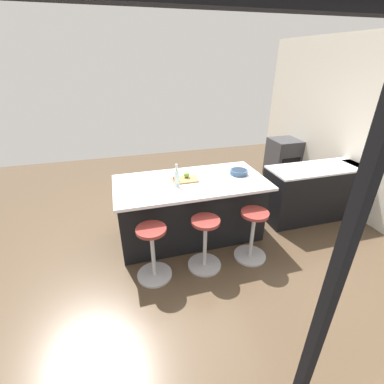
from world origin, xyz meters
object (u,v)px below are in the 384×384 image
(stool_middle, at_px, (205,245))
(apple_red, at_px, (176,178))
(stool_by_window, at_px, (252,236))
(cutting_board, at_px, (185,180))
(apple_green, at_px, (187,175))
(water_bottle, at_px, (177,178))
(kitchen_island, at_px, (190,209))
(oven_range, at_px, (283,159))
(stool_near_camera, at_px, (153,254))
(fruit_bowl, at_px, (239,172))

(stool_middle, distance_m, apple_red, 0.98)
(stool_by_window, xyz_separation_m, cutting_board, (0.73, -0.71, 0.62))
(cutting_board, distance_m, apple_red, 0.15)
(apple_green, bearing_deg, water_bottle, 47.19)
(kitchen_island, distance_m, cutting_board, 0.48)
(oven_range, bearing_deg, stool_middle, 41.72)
(apple_green, height_order, apple_red, apple_red)
(apple_red, bearing_deg, cutting_board, -169.65)
(oven_range, bearing_deg, stool_near_camera, 35.44)
(water_bottle, distance_m, fruit_bowl, 0.98)
(fruit_bowl, bearing_deg, cutting_board, -0.48)
(stool_near_camera, distance_m, water_bottle, 1.02)
(cutting_board, height_order, fruit_bowl, fruit_bowl)
(apple_green, xyz_separation_m, water_bottle, (0.18, 0.20, 0.06))
(kitchen_island, height_order, stool_middle, kitchen_island)
(oven_range, distance_m, apple_red, 3.34)
(stool_middle, height_order, cutting_board, cutting_board)
(apple_green, xyz_separation_m, apple_red, (0.17, 0.07, 0.00))
(oven_range, bearing_deg, apple_green, 30.81)
(kitchen_island, height_order, apple_red, apple_red)
(kitchen_island, xyz_separation_m, stool_near_camera, (0.66, 0.70, -0.14))
(water_bottle, bearing_deg, cutting_board, -134.72)
(cutting_board, distance_m, fruit_bowl, 0.81)
(stool_by_window, height_order, cutting_board, cutting_board)
(apple_green, bearing_deg, fruit_bowl, 176.16)
(stool_near_camera, bearing_deg, oven_range, -144.56)
(kitchen_island, bearing_deg, stool_near_camera, 46.56)
(stool_by_window, distance_m, apple_red, 1.29)
(apple_green, distance_m, apple_red, 0.18)
(oven_range, xyz_separation_m, apple_green, (2.67, 1.59, 0.57))
(cutting_board, bearing_deg, fruit_bowl, 179.52)
(oven_range, relative_size, water_bottle, 2.81)
(kitchen_island, bearing_deg, apple_red, 4.99)
(water_bottle, bearing_deg, fruit_bowl, -171.29)
(stool_middle, relative_size, fruit_bowl, 2.80)
(oven_range, relative_size, stool_near_camera, 1.22)
(water_bottle, relative_size, fruit_bowl, 1.21)
(stool_by_window, bearing_deg, apple_green, -47.04)
(cutting_board, bearing_deg, oven_range, -148.78)
(stool_near_camera, height_order, water_bottle, water_bottle)
(cutting_board, relative_size, apple_green, 4.58)
(stool_by_window, relative_size, apple_green, 9.19)
(stool_by_window, relative_size, apple_red, 8.71)
(kitchen_island, xyz_separation_m, stool_by_window, (-0.66, 0.70, -0.14))
(water_bottle, bearing_deg, oven_range, -147.89)
(stool_middle, height_order, apple_green, apple_green)
(oven_range, height_order, stool_middle, oven_range)
(oven_range, bearing_deg, kitchen_island, 31.99)
(stool_middle, height_order, fruit_bowl, fruit_bowl)
(oven_range, height_order, fruit_bowl, fruit_bowl)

